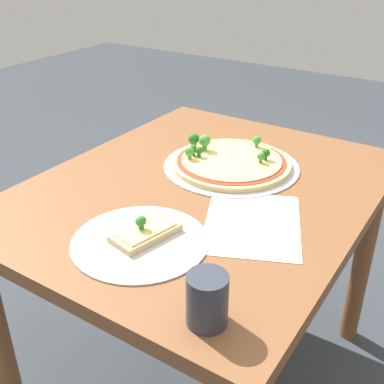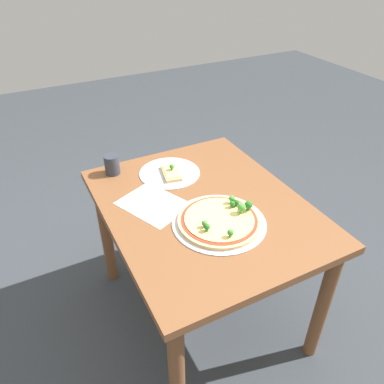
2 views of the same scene
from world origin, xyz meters
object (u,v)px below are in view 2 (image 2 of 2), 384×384
(dining_table, at_px, (204,223))
(drinking_cup, at_px, (112,165))
(pizza_tray_whole, at_px, (220,220))
(pizza_tray_slice, at_px, (170,173))

(dining_table, relative_size, drinking_cup, 10.61)
(pizza_tray_whole, height_order, drinking_cup, drinking_cup)
(dining_table, bearing_deg, drinking_cup, -147.30)
(dining_table, xyz_separation_m, pizza_tray_whole, (0.14, -0.00, 0.12))
(dining_table, distance_m, pizza_tray_slice, 0.31)
(drinking_cup, bearing_deg, pizza_tray_slice, 61.36)
(dining_table, height_order, pizza_tray_slice, pizza_tray_slice)
(drinking_cup, bearing_deg, dining_table, 32.70)
(dining_table, bearing_deg, pizza_tray_whole, -1.26)
(pizza_tray_whole, distance_m, drinking_cup, 0.62)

